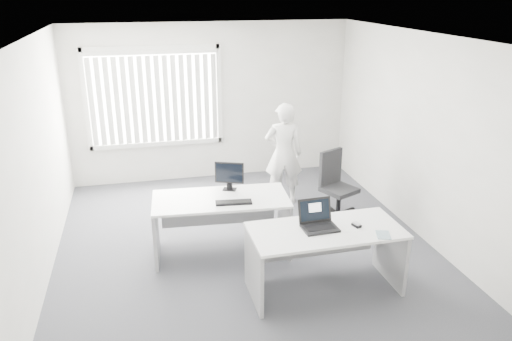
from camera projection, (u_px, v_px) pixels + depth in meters
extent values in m
plane|color=#515259|center=(248.00, 253.00, 6.69)|extent=(6.00, 6.00, 0.00)
cube|color=silver|center=(211.00, 103.00, 8.94)|extent=(5.00, 0.02, 2.80)
cube|color=silver|center=(341.00, 287.00, 3.46)|extent=(5.00, 0.02, 2.80)
cube|color=silver|center=(33.00, 170.00, 5.66)|extent=(0.02, 6.00, 2.80)
cube|color=silver|center=(428.00, 140.00, 6.74)|extent=(0.02, 6.00, 2.80)
cube|color=white|center=(247.00, 38.00, 5.71)|extent=(5.00, 6.00, 0.02)
cube|color=silver|center=(154.00, 97.00, 8.63)|extent=(2.32, 0.06, 1.76)
cube|color=silver|center=(326.00, 230.00, 5.63)|extent=(1.74, 0.83, 0.03)
cube|color=#A1A1A3|center=(254.00, 270.00, 5.57)|extent=(0.05, 0.75, 0.76)
cube|color=#A1A1A3|center=(391.00, 252.00, 5.95)|extent=(0.05, 0.75, 0.76)
cube|color=silver|center=(221.00, 199.00, 6.43)|extent=(1.80, 0.94, 0.03)
cube|color=#A1A1A3|center=(156.00, 232.00, 6.44)|extent=(0.10, 0.75, 0.76)
cube|color=#A1A1A3|center=(284.00, 222.00, 6.70)|extent=(0.10, 0.75, 0.76)
cylinder|color=black|center=(338.00, 215.00, 7.72)|extent=(0.78, 0.78, 0.08)
cylinder|color=black|center=(338.00, 204.00, 7.65)|extent=(0.07, 0.07, 0.45)
cube|color=black|center=(339.00, 190.00, 7.57)|extent=(0.60, 0.60, 0.07)
cube|color=black|center=(330.00, 167.00, 7.62)|extent=(0.42, 0.23, 0.54)
imported|color=silver|center=(284.00, 154.00, 8.01)|extent=(0.68, 0.52, 1.67)
cube|color=white|center=(351.00, 228.00, 5.65)|extent=(0.29, 0.21, 0.00)
cube|color=silver|center=(383.00, 235.00, 5.48)|extent=(0.20, 0.24, 0.01)
cube|color=black|center=(234.00, 202.00, 6.27)|extent=(0.47, 0.20, 0.02)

